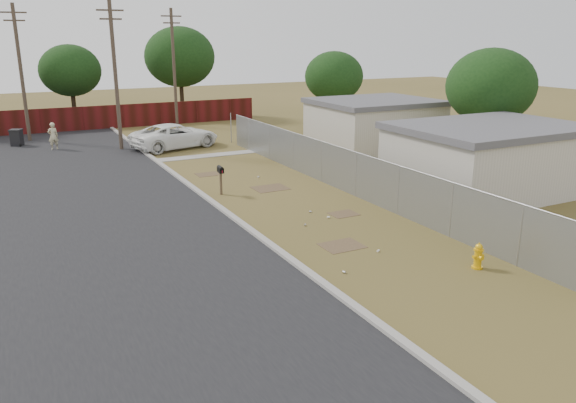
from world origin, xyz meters
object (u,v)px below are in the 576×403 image
mailbox (221,172)px  pedestrian (53,136)px  fire_hydrant (478,256)px  trash_bin (17,137)px  pickup_truck (175,136)px

mailbox → pedestrian: pedestrian is taller
fire_hydrant → mailbox: (-4.03, 11.59, 0.65)m
fire_hydrant → trash_bin: (-11.72, 28.84, 0.17)m
pickup_truck → trash_bin: pickup_truck is taller
mailbox → pedestrian: bearing=110.9°
mailbox → trash_bin: mailbox is taller
pedestrian → trash_bin: (-2.03, 2.44, -0.30)m
pickup_truck → mailbox: bearing=158.2°
pedestrian → trash_bin: pedestrian is taller
fire_hydrant → mailbox: mailbox is taller
mailbox → pickup_truck: 11.85m
pickup_truck → pedestrian: bearing=51.2°
pedestrian → trash_bin: size_ratio=1.58×
fire_hydrant → pickup_truck: (-2.70, 23.37, 0.40)m
mailbox → pedestrian: (-5.66, 14.80, -0.18)m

